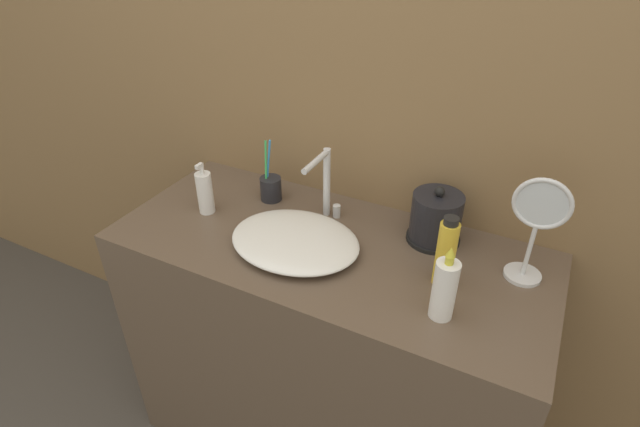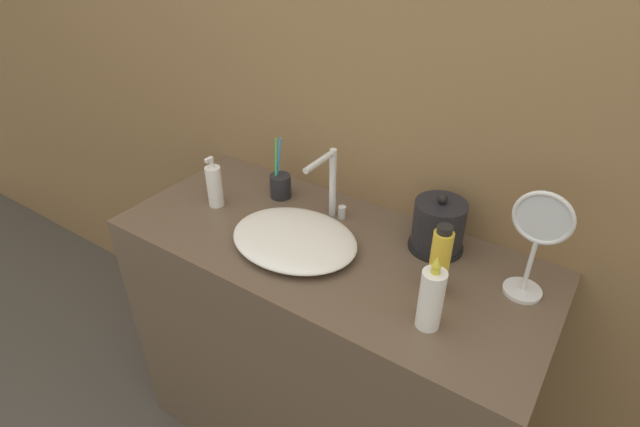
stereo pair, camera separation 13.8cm
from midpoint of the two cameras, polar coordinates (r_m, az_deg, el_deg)
wall_back at (r=1.48m, az=3.39°, el=14.90°), size 6.00×0.04×2.60m
vanity_counter at (r=1.73m, az=-1.68°, el=-15.83°), size 1.26×0.54×0.91m
sink_basin at (r=1.41m, az=-5.68°, el=-3.17°), size 0.37×0.30×0.05m
faucet at (r=1.48m, az=-2.04°, el=3.62°), size 0.06×0.15×0.22m
electric_kettle at (r=1.43m, az=10.41°, el=-0.81°), size 0.15×0.15×0.18m
toothbrush_cup at (r=1.63m, az=-8.07°, el=2.87°), size 0.07×0.07×0.20m
lotion_bottle at (r=1.59m, az=-15.46°, el=2.27°), size 0.05×0.05×0.17m
shampoo_bottle at (r=1.17m, az=10.78°, el=-8.59°), size 0.06×0.06×0.20m
mouthwash_bottle at (r=1.26m, az=11.19°, el=-4.53°), size 0.05×0.05×0.20m
vanity_mirror at (r=1.30m, az=20.80°, el=-1.22°), size 0.14×0.10×0.29m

